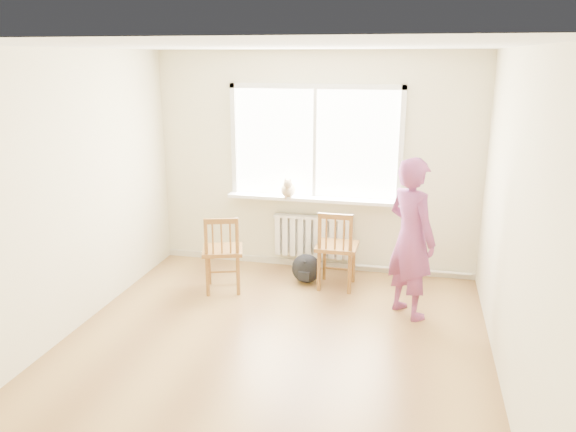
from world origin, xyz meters
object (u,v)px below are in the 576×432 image
Objects in this scene: person at (411,238)px; backpack at (306,268)px; chair_left at (223,253)px; chair_right at (336,250)px; cat at (288,189)px.

person reaches higher than backpack.
chair_right is at bearing 179.20° from chair_left.
chair_right is 0.56× the size of person.
cat is (-1.50, 0.95, 0.22)m from person.
person is at bearing -26.39° from backpack.
chair_left reaches higher than backpack.
chair_right is (1.25, 0.38, 0.01)m from chair_left.
person is at bearing -41.52° from cat.
chair_right is 2.35× the size of cat.
person reaches higher than chair_left.
person is at bearing 158.77° from chair_left.
chair_right is 1.04m from person.
chair_left is at bearing -152.05° from backpack.
cat is 1.13× the size of backpack.
chair_right reaches higher than backpack.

